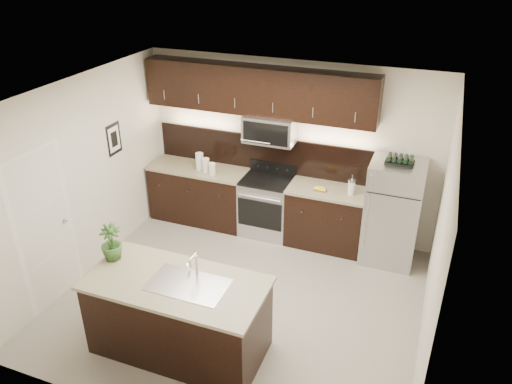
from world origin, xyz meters
TOP-DOWN VIEW (x-y plane):
  - ground at (0.00, 0.00)m, footprint 4.50×4.50m
  - room_walls at (-0.11, -0.04)m, footprint 4.52×4.02m
  - counter_run at (-0.46, 1.69)m, footprint 3.51×0.65m
  - upper_fixtures at (-0.43, 1.84)m, footprint 3.49×0.40m
  - island at (-0.30, -1.04)m, footprint 1.96×0.96m
  - sink_faucet at (-0.15, -1.03)m, footprint 0.84×0.50m
  - refrigerator at (1.65, 1.63)m, footprint 0.74×0.67m
  - wine_rack at (1.65, 1.63)m, footprint 0.38×0.23m
  - plant at (-1.18, -0.91)m, footprint 0.31×0.31m
  - canisters at (-1.26, 1.60)m, footprint 0.38×0.23m
  - french_press at (1.04, 1.64)m, footprint 0.10×0.10m
  - bananas at (0.55, 1.61)m, footprint 0.21×0.17m

SIDE VIEW (x-z plane):
  - ground at x=0.00m, z-range 0.00..0.00m
  - counter_run at x=-0.46m, z-range 0.00..0.94m
  - island at x=-0.30m, z-range 0.00..0.94m
  - refrigerator at x=1.65m, z-range 0.00..1.53m
  - sink_faucet at x=-0.15m, z-range 0.81..1.10m
  - bananas at x=0.55m, z-range 0.94..1.00m
  - french_press at x=1.04m, z-range 0.90..1.20m
  - canisters at x=-1.26m, z-range 0.92..1.20m
  - plant at x=-1.18m, z-range 0.94..1.37m
  - wine_rack at x=1.65m, z-range 1.53..1.62m
  - room_walls at x=-0.11m, z-range 0.34..3.05m
  - upper_fixtures at x=-0.43m, z-range 1.31..2.97m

